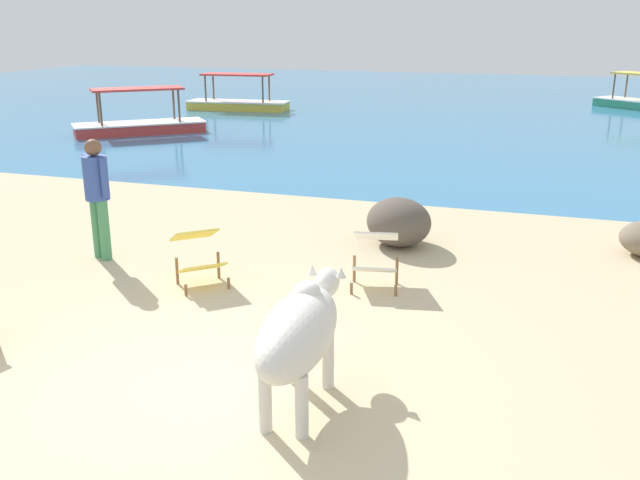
% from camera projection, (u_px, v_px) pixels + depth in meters
% --- Properties ---
extents(sand_beach, '(18.00, 14.00, 0.04)m').
position_uv_depth(sand_beach, '(178.00, 392.00, 6.09)').
color(sand_beach, '#CCB78E').
rests_on(sand_beach, ground).
extents(water_surface, '(60.00, 36.00, 0.03)m').
position_uv_depth(water_surface, '(469.00, 108.00, 26.06)').
color(water_surface, teal).
rests_on(water_surface, ground).
extents(cow, '(0.60, 1.82, 1.03)m').
position_uv_depth(cow, '(300.00, 331.00, 5.65)').
color(cow, beige).
rests_on(cow, sand_beach).
extents(deck_chair_near, '(0.91, 0.92, 0.68)m').
position_uv_depth(deck_chair_near, '(198.00, 253.00, 8.49)').
color(deck_chair_near, brown).
rests_on(deck_chair_near, sand_beach).
extents(deck_chair_far, '(0.67, 0.85, 0.68)m').
position_uv_depth(deck_chair_far, '(376.00, 254.00, 8.43)').
color(deck_chair_far, brown).
rests_on(deck_chair_far, sand_beach).
extents(person_standing, '(0.47, 0.32, 1.62)m').
position_uv_depth(person_standing, '(97.00, 190.00, 9.20)').
color(person_standing, '#428956').
rests_on(person_standing, sand_beach).
extents(shore_rock_large, '(1.31, 1.37, 0.68)m').
position_uv_depth(shore_rock_large, '(399.00, 222.00, 9.95)').
color(shore_rock_large, brown).
rests_on(shore_rock_large, sand_beach).
extents(boat_red, '(3.54, 3.27, 1.29)m').
position_uv_depth(boat_red, '(140.00, 124.00, 20.06)').
color(boat_red, '#C63833').
rests_on(boat_red, water_surface).
extents(boat_yellow, '(3.76, 1.46, 1.29)m').
position_uv_depth(boat_yellow, '(238.00, 102.00, 25.41)').
color(boat_yellow, gold).
rests_on(boat_yellow, water_surface).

